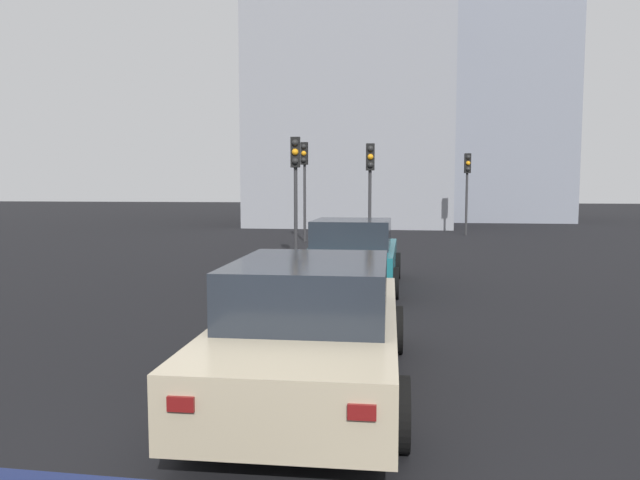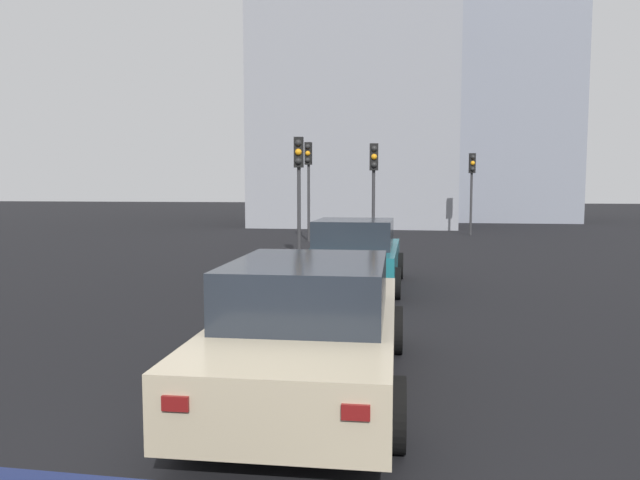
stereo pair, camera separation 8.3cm
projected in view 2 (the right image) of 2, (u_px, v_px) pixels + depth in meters
The scene contains 9 objects.
ground_plane at pixel (258, 461), 5.02m from camera, with size 160.00×160.00×0.20m, color black.
car_teal_lead at pixel (355, 255), 13.09m from camera, with size 4.33×2.08×1.52m.
car_beige_second at pixel (311, 326), 6.45m from camera, with size 4.86×2.11×1.46m.
traffic_light_near_left at pixel (374, 174), 19.95m from camera, with size 0.33×0.30×3.69m.
traffic_light_near_right at pixel (308, 170), 23.89m from camera, with size 0.32×0.28×4.03m.
traffic_light_far_left at pixel (472, 176), 27.05m from camera, with size 0.32×0.30×3.77m.
traffic_light_far_right at pixel (299, 172), 17.65m from camera, with size 0.32×0.30×3.71m.
building_facade_left at pixel (482, 116), 41.13m from camera, with size 10.84×11.08×14.28m, color gray.
building_facade_center at pixel (358, 97), 35.06m from camera, with size 9.54×11.25×15.11m, color gray.
Camera 2 is at (-4.69, -1.26, 2.22)m, focal length 33.16 mm.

